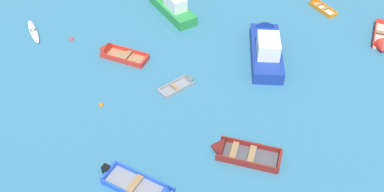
# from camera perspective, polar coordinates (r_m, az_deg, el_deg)

# --- Properties ---
(rowboat_red_near_right) EXTENTS (4.09, 2.73, 1.21)m
(rowboat_red_near_right) POSITION_cam_1_polar(r_m,az_deg,el_deg) (32.79, -10.42, 5.67)
(rowboat_red_near_right) COLOR #99754C
(rowboat_red_near_right) RESTS_ON ground_plane
(motor_launch_green_back_row_left) EXTENTS (4.38, 5.97, 2.10)m
(motor_launch_green_back_row_left) POSITION_cam_1_polar(r_m,az_deg,el_deg) (37.01, -2.93, 11.93)
(motor_launch_green_back_row_left) COLOR #288C3D
(motor_launch_green_back_row_left) RESTS_ON ground_plane
(rowboat_maroon_midfield_right) EXTENTS (4.38, 2.60, 1.40)m
(rowboat_maroon_midfield_right) POSITION_cam_1_polar(r_m,az_deg,el_deg) (25.55, 5.08, -7.19)
(rowboat_maroon_midfield_right) COLOR #4C4C51
(rowboat_maroon_midfield_right) RESTS_ON ground_plane
(motor_launch_deep_blue_outer_right) EXTENTS (2.60, 6.96, 2.52)m
(motor_launch_deep_blue_outer_right) POSITION_cam_1_polar(r_m,az_deg,el_deg) (32.52, 9.73, 6.52)
(motor_launch_deep_blue_outer_right) COLOR navy
(motor_launch_deep_blue_outer_right) RESTS_ON ground_plane
(rowboat_grey_near_left) EXTENTS (2.73, 2.44, 0.88)m
(rowboat_grey_near_left) POSITION_cam_1_polar(r_m,az_deg,el_deg) (29.75, -0.99, 1.80)
(rowboat_grey_near_left) COLOR gray
(rowboat_grey_near_left) RESTS_ON ground_plane
(kayak_white_near_camera) EXTENTS (1.99, 3.35, 0.33)m
(kayak_white_near_camera) POSITION_cam_1_polar(r_m,az_deg,el_deg) (36.69, -20.16, 7.98)
(kayak_white_near_camera) COLOR white
(kayak_white_near_camera) RESTS_ON ground_plane
(rowboat_orange_center) EXTENTS (2.16, 2.93, 0.82)m
(rowboat_orange_center) POSITION_cam_1_polar(r_m,az_deg,el_deg) (39.35, 16.17, 11.49)
(rowboat_orange_center) COLOR beige
(rowboat_orange_center) RESTS_ON ground_plane
(rowboat_red_outer_left) EXTENTS (2.85, 4.37, 1.35)m
(rowboat_red_outer_left) POSITION_cam_1_polar(r_m,az_deg,el_deg) (36.21, 23.87, 6.39)
(rowboat_red_outer_left) COLOR beige
(rowboat_red_outer_left) RESTS_ON ground_plane
(mooring_buoy_outer_edge) EXTENTS (0.33, 0.33, 0.33)m
(mooring_buoy_outer_edge) POSITION_cam_1_polar(r_m,az_deg,el_deg) (28.93, -11.87, -1.20)
(mooring_buoy_outer_edge) COLOR orange
(mooring_buoy_outer_edge) RESTS_ON ground_plane
(mooring_buoy_between_boats_right) EXTENTS (0.36, 0.36, 0.36)m
(mooring_buoy_between_boats_right) POSITION_cam_1_polar(r_m,az_deg,el_deg) (35.13, -15.58, 7.15)
(mooring_buoy_between_boats_right) COLOR red
(mooring_buoy_between_boats_right) RESTS_ON ground_plane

